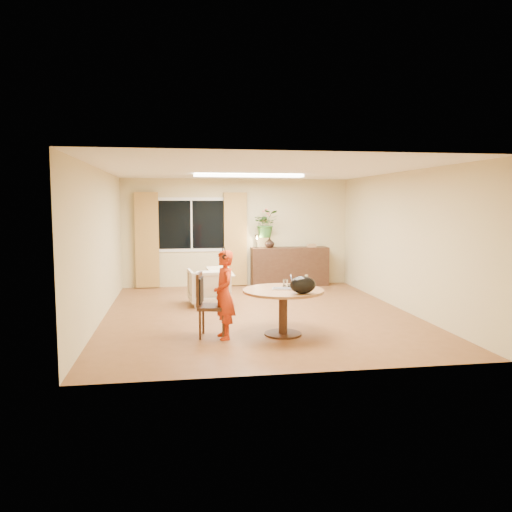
{
  "coord_description": "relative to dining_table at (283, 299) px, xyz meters",
  "views": [
    {
      "loc": [
        -1.44,
        -8.83,
        2.0
      ],
      "look_at": [
        -0.07,
        -0.2,
        1.08
      ],
      "focal_mm": 35.0,
      "sensor_mm": 36.0,
      "label": 1
    }
  ],
  "objects": [
    {
      "name": "window",
      "position": [
        -1.24,
        4.74,
        0.95
      ],
      "size": [
        1.7,
        0.03,
        1.3
      ],
      "color": "white",
      "rests_on": "wall_back"
    },
    {
      "name": "dining_chair",
      "position": [
        -1.07,
        0.06,
        -0.07
      ],
      "size": [
        0.54,
        0.51,
        0.97
      ],
      "primitive_type": null,
      "rotation": [
        0.0,
        0.0,
        -0.19
      ],
      "color": "black",
      "rests_on": "floor"
    },
    {
      "name": "laptop",
      "position": [
        -0.0,
        0.04,
        0.26
      ],
      "size": [
        0.38,
        0.29,
        0.23
      ],
      "primitive_type": null,
      "rotation": [
        0.0,
        0.0,
        -0.19
      ],
      "color": "#B7B7BC",
      "rests_on": "dining_table"
    },
    {
      "name": "wall_back",
      "position": [
        -0.14,
        4.76,
        0.75
      ],
      "size": [
        5.5,
        0.0,
        5.5
      ],
      "primitive_type": "plane",
      "rotation": [
        1.57,
        0.0,
        0.0
      ],
      "color": "#D2C089",
      "rests_on": "floor"
    },
    {
      "name": "armchair",
      "position": [
        -0.98,
        2.52,
        -0.19
      ],
      "size": [
        0.84,
        0.86,
        0.72
      ],
      "primitive_type": "imported",
      "rotation": [
        0.0,
        0.0,
        3.23
      ],
      "color": "beige",
      "rests_on": "floor"
    },
    {
      "name": "dining_table",
      "position": [
        0.0,
        0.0,
        0.0
      ],
      "size": [
        1.24,
        1.24,
        0.7
      ],
      "color": "brown",
      "rests_on": "floor"
    },
    {
      "name": "bouquet",
      "position": [
        0.54,
        4.52,
        0.96
      ],
      "size": [
        0.62,
        0.55,
        0.66
      ],
      "primitive_type": "imported",
      "rotation": [
        0.0,
        0.0,
        -0.06
      ],
      "color": "#3B6D29",
      "rests_on": "vase"
    },
    {
      "name": "desk_lamp",
      "position": [
        0.31,
        4.47,
        0.55
      ],
      "size": [
        0.16,
        0.16,
        0.33
      ],
      "primitive_type": null,
      "rotation": [
        0.0,
        0.0,
        -0.22
      ],
      "color": "black",
      "rests_on": "sideboard"
    },
    {
      "name": "book_stack",
      "position": [
        1.68,
        4.52,
        0.43
      ],
      "size": [
        0.25,
        0.22,
        0.09
      ],
      "primitive_type": null,
      "rotation": [
        0.0,
        0.0,
        -0.34
      ],
      "color": "#94734B",
      "rests_on": "sideboard"
    },
    {
      "name": "child",
      "position": [
        -0.91,
        -0.05,
        0.11
      ],
      "size": [
        0.52,
        0.39,
        1.32
      ],
      "primitive_type": "imported",
      "rotation": [
        0.0,
        0.0,
        -1.41
      ],
      "color": "#B70E13",
      "rests_on": "floor"
    },
    {
      "name": "sideboard",
      "position": [
        1.13,
        4.52,
        -0.08
      ],
      "size": [
        1.88,
        0.46,
        0.94
      ],
      "primitive_type": "cube",
      "color": "black",
      "rests_on": "floor"
    },
    {
      "name": "tumbler",
      "position": [
        0.08,
        0.23,
        0.21
      ],
      "size": [
        0.08,
        0.08,
        0.11
      ],
      "primitive_type": null,
      "rotation": [
        0.0,
        0.0,
        -0.05
      ],
      "color": "white",
      "rests_on": "dining_table"
    },
    {
      "name": "wine_glass",
      "position": [
        0.42,
        0.22,
        0.24
      ],
      "size": [
        0.08,
        0.08,
        0.19
      ],
      "primitive_type": null,
      "rotation": [
        0.0,
        0.0,
        0.3
      ],
      "color": "white",
      "rests_on": "dining_table"
    },
    {
      "name": "handbag",
      "position": [
        0.2,
        -0.39,
        0.28
      ],
      "size": [
        0.4,
        0.25,
        0.26
      ],
      "primitive_type": null,
      "rotation": [
        0.0,
        0.0,
        0.06
      ],
      "color": "black",
      "rests_on": "dining_table"
    },
    {
      "name": "curtain_right",
      "position": [
        -0.19,
        4.66,
        0.59
      ],
      "size": [
        0.55,
        0.08,
        2.25
      ],
      "primitive_type": "cube",
      "color": "olive",
      "rests_on": "wall_back"
    },
    {
      "name": "curtain_left",
      "position": [
        -2.29,
        4.66,
        0.59
      ],
      "size": [
        0.55,
        0.08,
        2.25
      ],
      "primitive_type": "cube",
      "color": "olive",
      "rests_on": "wall_back"
    },
    {
      "name": "throw",
      "position": [
        -0.75,
        2.46,
        0.18
      ],
      "size": [
        0.55,
        0.63,
        0.03
      ],
      "primitive_type": null,
      "rotation": [
        0.0,
        0.0,
        0.2
      ],
      "color": "beige",
      "rests_on": "armchair"
    },
    {
      "name": "vase",
      "position": [
        0.62,
        4.52,
        0.51
      ],
      "size": [
        0.28,
        0.28,
        0.25
      ],
      "primitive_type": "imported",
      "rotation": [
        0.0,
        0.0,
        0.21
      ],
      "color": "black",
      "rests_on": "sideboard"
    },
    {
      "name": "ceiling_panel",
      "position": [
        -0.14,
        2.71,
        2.01
      ],
      "size": [
        2.2,
        0.35,
        0.05
      ],
      "primitive_type": "cube",
      "color": "white",
      "rests_on": "ceiling"
    },
    {
      "name": "wall_right",
      "position": [
        2.61,
        1.51,
        0.75
      ],
      "size": [
        0.0,
        6.5,
        6.5
      ],
      "primitive_type": "plane",
      "rotation": [
        1.57,
        0.0,
        -1.57
      ],
      "color": "#D2C089",
      "rests_on": "floor"
    },
    {
      "name": "floor",
      "position": [
        -0.14,
        1.51,
        -0.55
      ],
      "size": [
        6.5,
        6.5,
        0.0
      ],
      "primitive_type": "plane",
      "color": "brown",
      "rests_on": "ground"
    },
    {
      "name": "ceiling",
      "position": [
        -0.14,
        1.51,
        2.05
      ],
      "size": [
        6.5,
        6.5,
        0.0
      ],
      "primitive_type": "plane",
      "rotation": [
        3.14,
        0.0,
        0.0
      ],
      "color": "white",
      "rests_on": "wall_back"
    },
    {
      "name": "wall_left",
      "position": [
        -2.89,
        1.51,
        0.75
      ],
      "size": [
        0.0,
        6.5,
        6.5
      ],
      "primitive_type": "plane",
      "rotation": [
        1.57,
        0.0,
        1.57
      ],
      "color": "#D2C089",
      "rests_on": "floor"
    },
    {
      "name": "pot_lid",
      "position": [
        0.2,
        0.3,
        0.17
      ],
      "size": [
        0.26,
        0.26,
        0.03
      ],
      "primitive_type": null,
      "rotation": [
        0.0,
        0.0,
        0.28
      ],
      "color": "white",
      "rests_on": "dining_table"
    }
  ]
}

